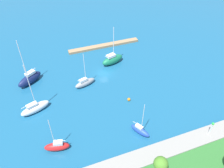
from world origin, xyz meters
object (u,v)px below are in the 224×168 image
Objects in this scene: harbor_beacon at (211,128)px; sailboat_white_far_south at (35,108)px; sailboat_navy_center_basin at (30,79)px; mooring_buoy_orange at (129,99)px; park_tree_east at (161,164)px; pier_dock at (104,46)px; sailboat_gray_near_pier at (85,83)px; sailboat_red_east_end at (57,146)px; sailboat_blue_lone_south at (140,130)px; sailboat_green_by_breakwater at (112,59)px.

sailboat_white_far_south is at bearing -31.50° from harbor_beacon.
mooring_buoy_orange is at bearing 109.51° from sailboat_navy_center_basin.
park_tree_east is 32.76m from sailboat_white_far_south.
sailboat_gray_near_pier reaches higher than pier_dock.
mooring_buoy_orange is at bearing -30.51° from sailboat_white_far_south.
sailboat_red_east_end is (31.90, -8.64, -2.34)m from harbor_beacon.
sailboat_white_far_south is 23.88m from mooring_buoy_orange.
mooring_buoy_orange is (-9.21, 10.02, -0.66)m from sailboat_gray_near_pier.
harbor_beacon is 0.40× the size of sailboat_blue_lone_south.
sailboat_green_by_breakwater is 1.33× the size of sailboat_red_east_end.
sailboat_blue_lone_south is (-18.29, 2.27, -0.14)m from sailboat_red_east_end.
park_tree_east is 0.49× the size of sailboat_gray_near_pier.
sailboat_navy_center_basin is 34.81m from sailboat_blue_lone_south.
sailboat_blue_lone_south is at bearing 82.97° from pier_dock.
sailboat_gray_near_pier is (12.10, 18.45, 0.67)m from pier_dock.
park_tree_east is 0.54× the size of sailboat_red_east_end.
sailboat_blue_lone_south is at bearing 79.65° from mooring_buoy_orange.
park_tree_east is at bearing -95.74° from sailboat_gray_near_pier.
sailboat_blue_lone_south is at bearing -54.43° from sailboat_white_far_south.
sailboat_white_far_south is at bearing -168.53° from sailboat_green_by_breakwater.
park_tree_east is 0.37× the size of sailboat_navy_center_basin.
mooring_buoy_orange is (1.95, 17.54, -1.13)m from sailboat_green_by_breakwater.
sailboat_white_far_south is at bearing 55.98° from sailboat_navy_center_basin.
sailboat_green_by_breakwater is (-11.16, -7.52, 0.47)m from sailboat_gray_near_pier.
sailboat_navy_center_basin is at bearing -35.14° from mooring_buoy_orange.
sailboat_gray_near_pier is 12.51× the size of mooring_buoy_orange.
sailboat_blue_lone_south is (-7.30, 20.50, -0.13)m from sailboat_gray_near_pier.
pier_dock is 50.03m from park_tree_east.
sailboat_white_far_south is at bearing 42.17° from pier_dock.
sailboat_green_by_breakwater is 15.08× the size of mooring_buoy_orange.
sailboat_green_by_breakwater is 28.45m from sailboat_white_far_south.
sailboat_gray_near_pier is 21.76m from sailboat_blue_lone_south.
park_tree_east is 21.50m from sailboat_red_east_end.
mooring_buoy_orange reaches higher than pier_dock.
sailboat_navy_center_basin is 15.94m from sailboat_gray_near_pier.
sailboat_navy_center_basin reaches higher than mooring_buoy_orange.
sailboat_blue_lone_south is at bearing -25.07° from harbor_beacon.
mooring_buoy_orange is at bearing 84.21° from pier_dock.
park_tree_east is at bearing -71.18° from sailboat_white_far_south.
sailboat_green_by_breakwater is at bearing 85.13° from pier_dock.
harbor_beacon is 33.13m from sailboat_red_east_end.
sailboat_white_far_south reaches higher than park_tree_east.
sailboat_navy_center_basin reaches higher than park_tree_east.
sailboat_navy_center_basin reaches higher than pier_dock.
park_tree_east is 11.24m from sailboat_blue_lone_south.
sailboat_white_far_south is 13.26m from sailboat_red_east_end.
pier_dock is at bearing -95.79° from mooring_buoy_orange.
sailboat_green_by_breakwater reaches higher than sailboat_blue_lone_south.
sailboat_white_far_south reaches higher than sailboat_navy_center_basin.
sailboat_navy_center_basin is (26.57, 11.80, 1.14)m from pier_dock.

